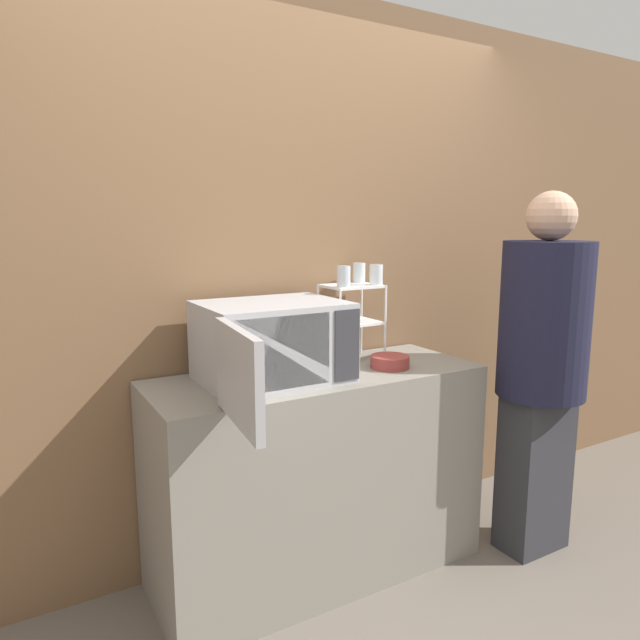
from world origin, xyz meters
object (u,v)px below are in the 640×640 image
(glass_front_left, at_px, (344,276))
(bowl, at_px, (390,362))
(person, at_px, (542,358))
(dish_rack, at_px, (352,306))
(microwave, at_px, (271,343))
(glass_front_right, at_px, (376,275))
(glass_back_right, at_px, (359,273))

(glass_front_left, height_order, bowl, glass_front_left)
(person, bearing_deg, dish_rack, 145.54)
(microwave, relative_size, glass_front_right, 9.24)
(dish_rack, bearing_deg, bowl, -73.71)
(glass_front_right, bearing_deg, glass_front_left, -179.98)
(glass_front_left, bearing_deg, person, -28.25)
(glass_back_right, bearing_deg, bowl, -93.53)
(glass_back_right, xyz_separation_m, glass_front_right, (0.01, -0.13, 0.00))
(microwave, xyz_separation_m, glass_front_left, (0.41, 0.10, 0.24))
(person, bearing_deg, bowl, 157.10)
(microwave, relative_size, person, 0.52)
(dish_rack, bearing_deg, glass_front_right, -34.03)
(bowl, bearing_deg, glass_front_right, 79.45)
(glass_front_left, distance_m, glass_front_right, 0.18)
(microwave, bearing_deg, dish_rack, 18.05)
(microwave, height_order, glass_back_right, glass_back_right)
(glass_front_left, xyz_separation_m, glass_back_right, (0.17, 0.13, 0.00))
(glass_back_right, height_order, bowl, glass_back_right)
(glass_front_right, bearing_deg, person, -34.53)
(dish_rack, relative_size, glass_front_left, 3.76)
(dish_rack, bearing_deg, person, -34.46)
(microwave, distance_m, dish_rack, 0.53)
(dish_rack, height_order, glass_front_right, glass_front_right)
(microwave, bearing_deg, bowl, -6.05)
(glass_back_right, bearing_deg, glass_front_left, -143.12)
(dish_rack, height_order, bowl, dish_rack)
(bowl, bearing_deg, glass_back_right, 86.47)
(dish_rack, distance_m, bowl, 0.32)
(glass_front_left, relative_size, glass_front_right, 1.00)
(glass_back_right, relative_size, glass_front_right, 1.00)
(microwave, height_order, glass_front_left, glass_front_left)
(microwave, height_order, bowl, microwave)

